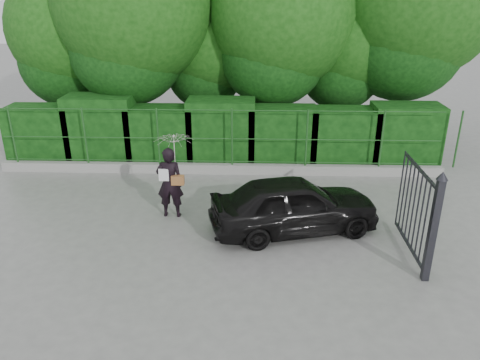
{
  "coord_description": "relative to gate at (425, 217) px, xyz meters",
  "views": [
    {
      "loc": [
        1.13,
        -9.33,
        5.52
      ],
      "look_at": [
        0.76,
        1.3,
        1.1
      ],
      "focal_mm": 35.0,
      "sensor_mm": 36.0,
      "label": 1
    }
  ],
  "objects": [
    {
      "name": "car",
      "position": [
        -2.52,
        1.54,
        -0.5
      ],
      "size": [
        4.3,
        2.59,
        1.37
      ],
      "primitive_type": "imported",
      "rotation": [
        0.0,
        0.0,
        1.83
      ],
      "color": "black",
      "rests_on": "ground"
    },
    {
      "name": "kerb",
      "position": [
        -4.6,
        5.22,
        -1.04
      ],
      "size": [
        14.0,
        0.25,
        0.3
      ],
      "primitive_type": "cube",
      "color": "#9E9E99",
      "rests_on": "ground"
    },
    {
      "name": "trees",
      "position": [
        -3.46,
        8.46,
        3.43
      ],
      "size": [
        17.1,
        6.15,
        8.08
      ],
      "color": "black",
      "rests_on": "ground"
    },
    {
      "name": "ground",
      "position": [
        -4.6,
        0.72,
        -1.19
      ],
      "size": [
        80.0,
        80.0,
        0.0
      ],
      "primitive_type": "plane",
      "color": "gray"
    },
    {
      "name": "fence",
      "position": [
        -4.38,
        5.22,
        0.01
      ],
      "size": [
        14.13,
        0.06,
        1.8
      ],
      "color": "#215621",
      "rests_on": "kerb"
    },
    {
      "name": "gate",
      "position": [
        0.0,
        0.0,
        0.0
      ],
      "size": [
        0.22,
        2.33,
        2.36
      ],
      "color": "#232329",
      "rests_on": "ground"
    },
    {
      "name": "woman",
      "position": [
        -5.53,
        2.24,
        0.24
      ],
      "size": [
        0.99,
        1.01,
        2.19
      ],
      "color": "black",
      "rests_on": "ground"
    },
    {
      "name": "hedge",
      "position": [
        -4.63,
        6.22,
        -0.18
      ],
      "size": [
        14.2,
        1.2,
        2.24
      ],
      "color": "black",
      "rests_on": "ground"
    }
  ]
}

